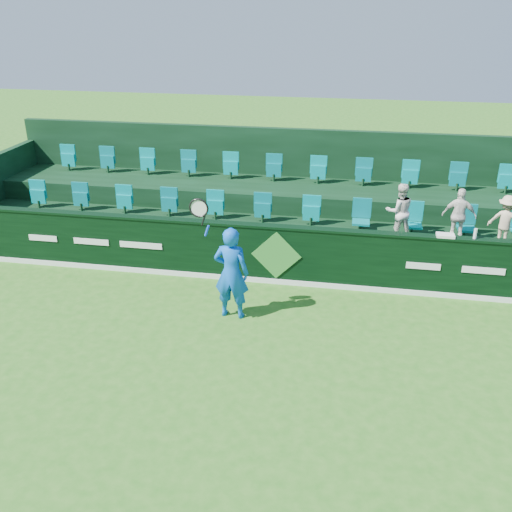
% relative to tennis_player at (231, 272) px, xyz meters
% --- Properties ---
extents(ground, '(60.00, 60.00, 0.00)m').
position_rel_tennis_player_xyz_m(ground, '(0.67, -2.37, -0.96)').
color(ground, '#246417').
rests_on(ground, ground).
extents(sponsor_hoarding, '(16.00, 0.25, 1.35)m').
position_rel_tennis_player_xyz_m(sponsor_hoarding, '(0.67, 1.62, -0.28)').
color(sponsor_hoarding, black).
rests_on(sponsor_hoarding, ground).
extents(stand_tier_front, '(16.00, 2.00, 0.80)m').
position_rel_tennis_player_xyz_m(stand_tier_front, '(0.67, 2.73, -0.56)').
color(stand_tier_front, black).
rests_on(stand_tier_front, ground).
extents(stand_tier_back, '(16.00, 1.80, 1.30)m').
position_rel_tennis_player_xyz_m(stand_tier_back, '(0.67, 4.63, -0.31)').
color(stand_tier_back, black).
rests_on(stand_tier_back, ground).
extents(stand_rear, '(16.00, 4.10, 2.60)m').
position_rel_tennis_player_xyz_m(stand_rear, '(0.67, 5.07, 0.26)').
color(stand_rear, black).
rests_on(stand_rear, ground).
extents(seat_row_front, '(13.50, 0.50, 0.60)m').
position_rel_tennis_player_xyz_m(seat_row_front, '(0.67, 3.13, 0.14)').
color(seat_row_front, '#018C8C').
rests_on(seat_row_front, stand_tier_front).
extents(seat_row_back, '(13.50, 0.50, 0.60)m').
position_rel_tennis_player_xyz_m(seat_row_back, '(0.67, 4.93, 0.64)').
color(seat_row_back, '#018C8C').
rests_on(seat_row_back, stand_tier_back).
extents(tennis_player, '(1.16, 0.49, 2.51)m').
position_rel_tennis_player_xyz_m(tennis_player, '(0.00, 0.00, 0.00)').
color(tennis_player, blue).
rests_on(tennis_player, ground).
extents(spectator_left, '(0.72, 0.62, 1.29)m').
position_rel_tennis_player_xyz_m(spectator_left, '(3.27, 2.75, 0.49)').
color(spectator_left, silver).
rests_on(spectator_left, stand_tier_front).
extents(spectator_middle, '(0.77, 0.41, 1.24)m').
position_rel_tennis_player_xyz_m(spectator_middle, '(4.55, 2.75, 0.46)').
color(spectator_middle, silver).
rests_on(spectator_middle, stand_tier_front).
extents(spectator_right, '(0.85, 0.69, 1.14)m').
position_rel_tennis_player_xyz_m(spectator_right, '(5.54, 2.75, 0.41)').
color(spectator_right, '#CBB58F').
rests_on(spectator_right, stand_tier_front).
extents(towel, '(0.36, 0.23, 0.05)m').
position_rel_tennis_player_xyz_m(towel, '(4.14, 1.63, 0.42)').
color(towel, white).
rests_on(towel, sponsor_hoarding).
extents(drinks_bottle, '(0.07, 0.07, 0.21)m').
position_rel_tennis_player_xyz_m(drinks_bottle, '(4.71, 1.63, 0.50)').
color(drinks_bottle, silver).
rests_on(drinks_bottle, sponsor_hoarding).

